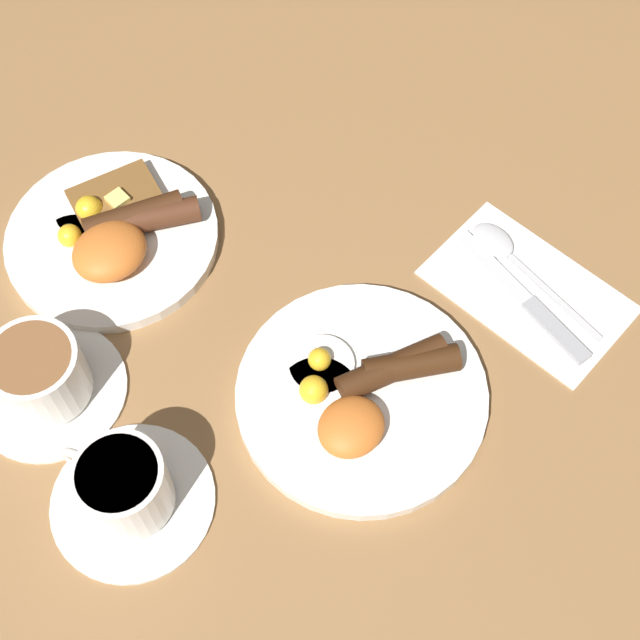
% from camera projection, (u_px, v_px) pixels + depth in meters
% --- Properties ---
extents(ground_plane, '(3.00, 3.00, 0.00)m').
position_uv_depth(ground_plane, '(361.00, 398.00, 0.87)').
color(ground_plane, olive).
extents(breakfast_plate_near, '(0.24, 0.24, 0.04)m').
position_uv_depth(breakfast_plate_near, '(362.00, 393.00, 0.86)').
color(breakfast_plate_near, white).
rests_on(breakfast_plate_near, ground_plane).
extents(breakfast_plate_far, '(0.23, 0.23, 0.05)m').
position_uv_depth(breakfast_plate_far, '(114.00, 234.00, 0.94)').
color(breakfast_plate_far, white).
rests_on(breakfast_plate_far, ground_plane).
extents(teacup_near, '(0.15, 0.15, 0.08)m').
position_uv_depth(teacup_near, '(126.00, 490.00, 0.79)').
color(teacup_near, white).
rests_on(teacup_near, ground_plane).
extents(teacup_far, '(0.15, 0.15, 0.07)m').
position_uv_depth(teacup_far, '(41.00, 378.00, 0.84)').
color(teacup_far, white).
rests_on(teacup_far, ground_plane).
extents(napkin, '(0.14, 0.21, 0.01)m').
position_uv_depth(napkin, '(528.00, 290.00, 0.92)').
color(napkin, white).
rests_on(napkin, ground_plane).
extents(knife, '(0.04, 0.19, 0.01)m').
position_uv_depth(knife, '(529.00, 302.00, 0.91)').
color(knife, silver).
rests_on(knife, napkin).
extents(spoon, '(0.04, 0.18, 0.01)m').
position_uv_depth(spoon, '(505.00, 251.00, 0.94)').
color(spoon, silver).
rests_on(spoon, napkin).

